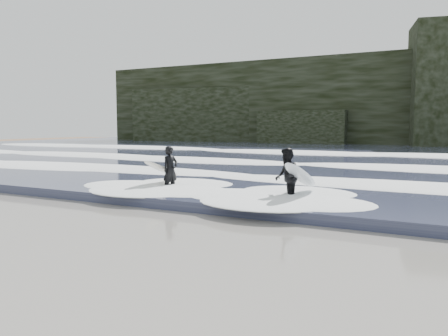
% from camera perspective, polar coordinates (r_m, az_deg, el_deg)
% --- Properties ---
extents(ground, '(120.00, 120.00, 0.00)m').
position_cam_1_polar(ground, '(9.74, -16.50, -8.53)').
color(ground, '#8A603D').
rests_on(ground, ground).
extents(sea, '(90.00, 52.00, 0.30)m').
position_cam_1_polar(sea, '(36.49, 16.57, 1.92)').
color(sea, '#2F344D').
rests_on(sea, ground).
extents(headland, '(70.00, 9.00, 10.00)m').
position_cam_1_polar(headland, '(53.30, 20.06, 8.11)').
color(headland, black).
rests_on(headland, ground).
extents(foam_near, '(60.00, 3.20, 0.20)m').
position_cam_1_polar(foam_near, '(17.23, 4.46, -0.88)').
color(foam_near, white).
rests_on(foam_near, sea).
extents(foam_mid, '(60.00, 4.00, 0.24)m').
position_cam_1_polar(foam_mid, '(23.82, 10.91, 0.87)').
color(foam_mid, white).
rests_on(foam_mid, sea).
extents(foam_far, '(60.00, 4.80, 0.30)m').
position_cam_1_polar(foam_far, '(32.55, 15.31, 2.06)').
color(foam_far, white).
rests_on(foam_far, sea).
extents(surfer_left, '(0.99, 1.98, 1.64)m').
position_cam_1_polar(surfer_left, '(14.97, -7.30, -0.25)').
color(surfer_left, black).
rests_on(surfer_left, ground).
extents(surfer_right, '(1.22, 2.07, 1.69)m').
position_cam_1_polar(surfer_right, '(12.81, 8.42, -1.12)').
color(surfer_right, black).
rests_on(surfer_right, ground).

